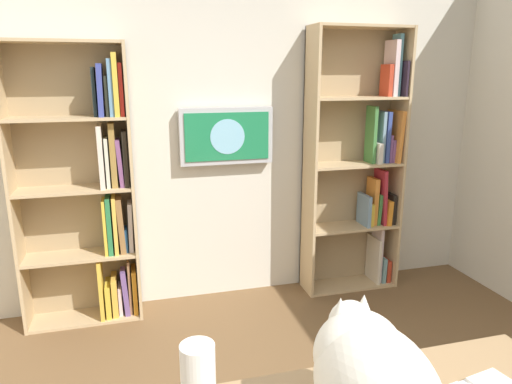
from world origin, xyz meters
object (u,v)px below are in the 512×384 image
(cat, at_px, (370,378))
(paper_towel_roll, at_px, (198,381))
(wall_mounted_tv, at_px, (227,136))
(bookshelf_left, at_px, (363,166))
(bookshelf_right, at_px, (92,192))

(cat, xyz_separation_m, paper_towel_roll, (0.48, -0.21, -0.07))
(wall_mounted_tv, bearing_deg, cat, 88.06)
(wall_mounted_tv, distance_m, paper_towel_roll, 2.33)
(bookshelf_left, distance_m, bookshelf_right, 2.12)
(bookshelf_left, relative_size, paper_towel_roll, 8.35)
(bookshelf_left, relative_size, bookshelf_right, 1.07)
(bookshelf_right, bearing_deg, bookshelf_left, -179.93)
(wall_mounted_tv, xyz_separation_m, cat, (0.08, 2.42, -0.40))
(cat, bearing_deg, wall_mounted_tv, -91.94)
(bookshelf_left, height_order, cat, bookshelf_left)
(bookshelf_left, relative_size, wall_mounted_tv, 2.98)
(bookshelf_right, height_order, wall_mounted_tv, bookshelf_right)
(wall_mounted_tv, relative_size, paper_towel_roll, 2.80)
(cat, height_order, paper_towel_roll, cat)
(cat, distance_m, paper_towel_roll, 0.53)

